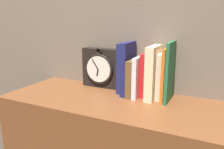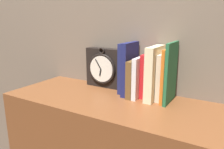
# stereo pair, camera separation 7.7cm
# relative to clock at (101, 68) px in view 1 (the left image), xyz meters

# --- Properties ---
(wall_back) EXTENTS (6.00, 0.05, 2.60)m
(wall_back) POSITION_rel_clock_xyz_m (0.13, 0.07, 0.29)
(wall_back) COLOR #756656
(wall_back) RESTS_ON ground_plane
(clock) EXTENTS (0.20, 0.07, 0.21)m
(clock) POSITION_rel_clock_xyz_m (0.00, 0.00, 0.00)
(clock) COLOR black
(clock) RESTS_ON bookshelf
(book_slot0_navy) EXTENTS (0.03, 0.11, 0.24)m
(book_slot0_navy) POSITION_rel_clock_xyz_m (0.14, -0.02, 0.02)
(book_slot0_navy) COLOR navy
(book_slot0_navy) RESTS_ON bookshelf
(book_slot1_navy) EXTENTS (0.03, 0.14, 0.25)m
(book_slot1_navy) POSITION_rel_clock_xyz_m (0.17, -0.04, 0.02)
(book_slot1_navy) COLOR navy
(book_slot1_navy) RESTS_ON bookshelf
(book_slot2_brown) EXTENTS (0.03, 0.15, 0.17)m
(book_slot2_brown) POSITION_rel_clock_xyz_m (0.20, -0.05, -0.02)
(book_slot2_brown) COLOR brown
(book_slot2_brown) RESTS_ON bookshelf
(book_slot3_white) EXTENTS (0.02, 0.15, 0.19)m
(book_slot3_white) POSITION_rel_clock_xyz_m (0.22, -0.04, -0.01)
(book_slot3_white) COLOR silver
(book_slot3_white) RESTS_ON bookshelf
(book_slot4_red) EXTENTS (0.03, 0.12, 0.20)m
(book_slot4_red) POSITION_rel_clock_xyz_m (0.25, -0.03, -0.00)
(book_slot4_red) COLOR red
(book_slot4_red) RESTS_ON bookshelf
(book_slot5_cream) EXTENTS (0.04, 0.16, 0.24)m
(book_slot5_cream) POSITION_rel_clock_xyz_m (0.29, -0.05, 0.02)
(book_slot5_cream) COLOR beige
(book_slot5_cream) RESTS_ON bookshelf
(book_slot6_cream) EXTENTS (0.03, 0.12, 0.20)m
(book_slot6_cream) POSITION_rel_clock_xyz_m (0.32, -0.03, 0.00)
(book_slot6_cream) COLOR beige
(book_slot6_cream) RESTS_ON bookshelf
(book_slot7_orange) EXTENTS (0.01, 0.14, 0.23)m
(book_slot7_orange) POSITION_rel_clock_xyz_m (0.34, -0.04, 0.01)
(book_slot7_orange) COLOR orange
(book_slot7_orange) RESTS_ON bookshelf
(book_slot8_green) EXTENTS (0.01, 0.15, 0.26)m
(book_slot8_green) POSITION_rel_clock_xyz_m (0.36, -0.04, 0.03)
(book_slot8_green) COLOR #25663D
(book_slot8_green) RESTS_ON bookshelf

